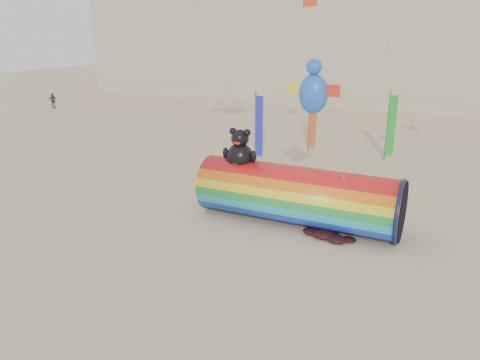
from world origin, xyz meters
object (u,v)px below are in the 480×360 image
at_px(fabric_bundle, 327,235).
at_px(hotel_building, 299,21).
at_px(kite_handler, 323,216).
at_px(windsock_assembly, 297,194).

bearing_deg(fabric_bundle, hotel_building, 111.08).
distance_m(kite_handler, fabric_bundle, 1.12).
relative_size(windsock_assembly, kite_handler, 6.69).
height_order(windsock_assembly, fabric_bundle, windsock_assembly).
distance_m(hotel_building, windsock_assembly, 46.38).
bearing_deg(fabric_bundle, kite_handler, 122.06).
distance_m(hotel_building, fabric_bundle, 48.41).
distance_m(hotel_building, kite_handler, 47.38).
xyz_separation_m(hotel_building, windsock_assembly, (15.04, -43.00, -8.73)).
relative_size(windsock_assembly, fabric_bundle, 3.94).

